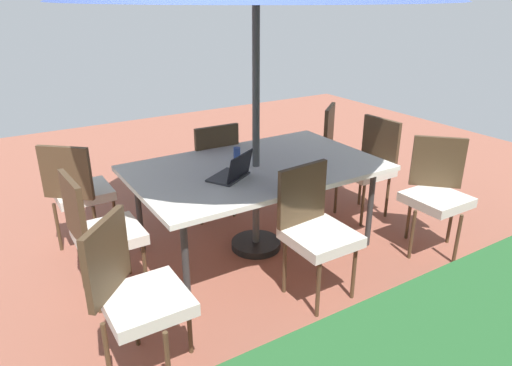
# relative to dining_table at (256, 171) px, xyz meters

# --- Properties ---
(ground_plane) EXTENTS (10.00, 10.00, 0.02)m
(ground_plane) POSITION_rel_dining_table_xyz_m (0.00, 0.00, -0.74)
(ground_plane) COLOR #935442
(dining_table) EXTENTS (2.06, 1.28, 0.78)m
(dining_table) POSITION_rel_dining_table_xyz_m (0.00, 0.00, 0.00)
(dining_table) COLOR silver
(dining_table) RESTS_ON ground_plane
(chair_southeast) EXTENTS (0.58, 0.59, 0.98)m
(chair_southeast) POSITION_rel_dining_table_xyz_m (1.28, -0.84, -0.18)
(chair_southeast) COLOR silver
(chair_southeast) RESTS_ON ground_plane
(chair_west) EXTENTS (0.47, 0.46, 0.98)m
(chair_west) POSITION_rel_dining_table_xyz_m (-1.32, -0.01, -0.18)
(chair_west) COLOR silver
(chair_west) RESTS_ON ground_plane
(chair_northeast) EXTENTS (0.59, 0.59, 0.98)m
(chair_northeast) POSITION_rel_dining_table_xyz_m (1.35, 0.87, -0.18)
(chair_northeast) COLOR silver
(chair_northeast) RESTS_ON ground_plane
(chair_east) EXTENTS (0.47, 0.46, 0.98)m
(chair_east) POSITION_rel_dining_table_xyz_m (1.33, 0.01, -0.18)
(chair_east) COLOR silver
(chair_east) RESTS_ON ground_plane
(chair_south) EXTENTS (0.46, 0.47, 0.98)m
(chair_south) POSITION_rel_dining_table_xyz_m (0.04, -0.77, -0.18)
(chair_south) COLOR silver
(chair_south) RESTS_ON ground_plane
(chair_southwest) EXTENTS (0.58, 0.59, 0.98)m
(chair_southwest) POSITION_rel_dining_table_xyz_m (-1.29, -0.81, -0.18)
(chair_southwest) COLOR silver
(chair_southwest) RESTS_ON ground_plane
(chair_northwest) EXTENTS (0.59, 0.59, 0.98)m
(chair_northwest) POSITION_rel_dining_table_xyz_m (-1.32, 0.81, -0.18)
(chair_northwest) COLOR silver
(chair_northwest) RESTS_ON ground_plane
(chair_north) EXTENTS (0.47, 0.48, 0.98)m
(chair_north) POSITION_rel_dining_table_xyz_m (-0.01, 0.79, -0.18)
(chair_north) COLOR silver
(chair_north) RESTS_ON ground_plane
(laptop) EXTENTS (0.40, 0.37, 0.21)m
(laptop) POSITION_rel_dining_table_xyz_m (0.31, 0.15, 0.09)
(laptop) COLOR #2D2D33
(laptop) RESTS_ON dining_table
(cup) EXTENTS (0.06, 0.06, 0.10)m
(cup) POSITION_rel_dining_table_xyz_m (0.04, -0.25, 0.09)
(cup) COLOR #334C99
(cup) RESTS_ON dining_table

